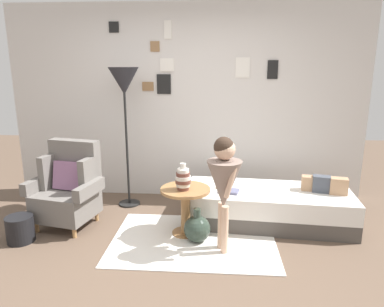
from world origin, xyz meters
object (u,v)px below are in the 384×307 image
Objects in this scene: magazine_basket at (20,229)px; daybed at (267,206)px; armchair at (69,188)px; demijohn_near at (197,228)px; side_table at (185,202)px; book_on_daybed at (229,191)px; vase_striped at (183,179)px; floor_lamp at (124,87)px; person_child at (224,180)px.

daybed is at bearing 14.20° from magazine_basket.
demijohn_near is (1.49, -0.32, -0.29)m from armchair.
side_table is (-0.93, -0.37, 0.18)m from daybed.
book_on_daybed is 0.60× the size of demijohn_near.
vase_striped is (-0.95, -0.41, 0.45)m from daybed.
magazine_basket is at bearing -129.04° from floor_lamp.
book_on_daybed is 0.60m from demijohn_near.
floor_lamp is (0.53, 0.64, 1.10)m from armchair.
vase_striped is at bearing -156.45° from daybed.
person_child is 0.69m from book_on_daybed.
demijohn_near is (0.16, -0.12, -0.50)m from vase_striped.
daybed is 6.78× the size of vase_striped.
daybed is 1.13m from vase_striped.
person_child is 0.68m from demijohn_near.
demijohn_near is at bearing -50.00° from side_table.
side_table is 1.86× the size of vase_striped.
armchair is 1.81× the size of side_table.
floor_lamp is 4.87× the size of demijohn_near.
book_on_daybed is at bearing -22.37° from floor_lamp.
person_child is at bearing -15.90° from armchair.
demijohn_near is (-0.27, 0.18, -0.60)m from person_child.
side_table is 1.64m from floor_lamp.
floor_lamp reaches higher than side_table.
armchair reaches higher than magazine_basket.
daybed reaches higher than demijohn_near.
side_table is at bearing -151.11° from book_on_daybed.
person_child is at bearing -1.17° from magazine_basket.
floor_lamp is 1.53× the size of person_child.
side_table is 0.28m from vase_striped.
person_child is 3.17× the size of demijohn_near.
armchair is at bearing 171.36° from vase_striped.
magazine_basket is (-0.89, -1.09, -1.40)m from floor_lamp.
armchair is 2.31m from daybed.
floor_lamp is 1.99m from magazine_basket.
person_child reaches higher than side_table.
floor_lamp is at bearing 136.07° from side_table.
demijohn_near is at bearing -37.56° from vase_striped.
side_table is 0.30× the size of floor_lamp.
vase_striped reaches higher than side_table.
floor_lamp is (-0.81, 0.84, 0.89)m from vase_striped.
person_child is 2.20m from magazine_basket.
side_table reaches higher than magazine_basket.
armchair reaches higher than book_on_daybed.
magazine_basket is at bearing 178.83° from person_child.
demijohn_near is at bearing 4.17° from magazine_basket.
vase_striped is 1.47m from floor_lamp.
person_child is (0.42, -0.30, 0.10)m from vase_striped.
side_table is at bearing 65.46° from vase_striped.
person_child reaches higher than vase_striped.
demijohn_near is (0.14, -0.16, -0.23)m from side_table.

